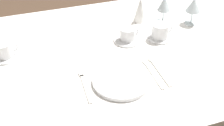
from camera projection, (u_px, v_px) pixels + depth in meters
dining_table at (110, 66)px, 1.49m from camera, size 1.80×1.11×0.74m
dinner_plate at (121, 81)px, 1.25m from camera, size 0.24×0.24×0.02m
fork_outer at (85, 85)px, 1.24m from camera, size 0.03×0.21×0.00m
spoon_soup at (150, 70)px, 1.32m from camera, size 0.03×0.22×0.01m
spoon_dessert at (157, 68)px, 1.34m from camera, size 0.03×0.22×0.01m
saucer_left at (159, 38)px, 1.54m from camera, size 0.12×0.12×0.01m
coffee_cup_left at (160, 31)px, 1.51m from camera, size 0.11×0.09×0.07m
saucer_right at (127, 40)px, 1.52m from camera, size 0.14×0.14×0.01m
coffee_cup_right at (128, 34)px, 1.50m from camera, size 0.10×0.08×0.06m
saucer_far at (6, 57)px, 1.40m from camera, size 0.13×0.13×0.01m
coffee_cup_far at (4, 50)px, 1.38m from camera, size 0.11×0.08×0.07m
wine_glass_centre at (164, 5)px, 1.63m from camera, size 0.08×0.08×0.15m
wine_glass_left at (194, 6)px, 1.61m from camera, size 0.08×0.08×0.15m
napkin_folded at (140, 9)px, 1.65m from camera, size 0.07×0.07×0.14m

